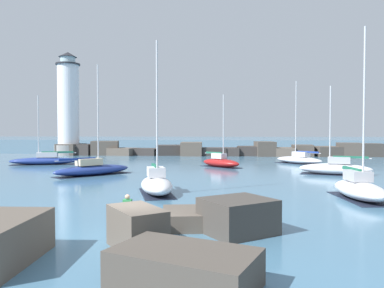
% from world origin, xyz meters
% --- Properties ---
extents(ground_plane, '(600.00, 600.00, 0.00)m').
position_xyz_m(ground_plane, '(0.00, 0.00, 0.00)').
color(ground_plane, teal).
extents(open_sea_beyond, '(400.00, 116.00, 0.01)m').
position_xyz_m(open_sea_beyond, '(0.00, 111.75, 0.00)').
color(open_sea_beyond, '#386684').
rests_on(open_sea_beyond, ground).
extents(breakwater_jetty, '(55.57, 6.98, 2.48)m').
position_xyz_m(breakwater_jetty, '(1.41, 51.83, 0.97)').
color(breakwater_jetty, '#4C443D').
rests_on(breakwater_jetty, ground).
extents(lighthouse, '(5.00, 5.00, 18.36)m').
position_xyz_m(lighthouse, '(-24.54, 51.10, 8.22)').
color(lighthouse, gray).
rests_on(lighthouse, ground).
extents(foreground_rocks, '(15.61, 9.59, 1.47)m').
position_xyz_m(foreground_rocks, '(-0.47, -1.22, 0.64)').
color(foreground_rocks, brown).
rests_on(foreground_rocks, ground).
extents(sailboat_moored_0, '(6.77, 7.20, 10.63)m').
position_xyz_m(sailboat_moored_0, '(-9.14, 20.98, 0.60)').
color(sailboat_moored_0, navy).
rests_on(sailboat_moored_0, ground).
extents(sailboat_moored_1, '(2.71, 5.78, 10.48)m').
position_xyz_m(sailboat_moored_1, '(11.85, 10.19, 0.66)').
color(sailboat_moored_1, white).
rests_on(sailboat_moored_1, ground).
extents(sailboat_moored_2, '(5.28, 5.15, 8.49)m').
position_xyz_m(sailboat_moored_2, '(2.98, 30.32, 0.61)').
color(sailboat_moored_2, maroon).
rests_on(sailboat_moored_2, ground).
extents(sailboat_moored_3, '(8.49, 4.31, 8.70)m').
position_xyz_m(sailboat_moored_3, '(-19.30, 31.64, 0.56)').
color(sailboat_moored_3, navy).
rests_on(sailboat_moored_3, ground).
extents(sailboat_moored_4, '(3.50, 5.63, 10.13)m').
position_xyz_m(sailboat_moored_4, '(-1.03, 10.95, 0.68)').
color(sailboat_moored_4, white).
rests_on(sailboat_moored_4, ground).
extents(sailboat_moored_5, '(6.26, 6.45, 10.79)m').
position_xyz_m(sailboat_moored_5, '(13.11, 35.94, 0.59)').
color(sailboat_moored_5, silver).
rests_on(sailboat_moored_5, ground).
extents(sailboat_moored_6, '(7.07, 4.07, 8.60)m').
position_xyz_m(sailboat_moored_6, '(14.21, 23.54, 0.64)').
color(sailboat_moored_6, white).
rests_on(sailboat_moored_6, ground).
extents(person_on_rocks, '(0.36, 0.22, 1.57)m').
position_xyz_m(person_on_rocks, '(-0.45, 1.37, 0.87)').
color(person_on_rocks, '#282833').
rests_on(person_on_rocks, ground).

